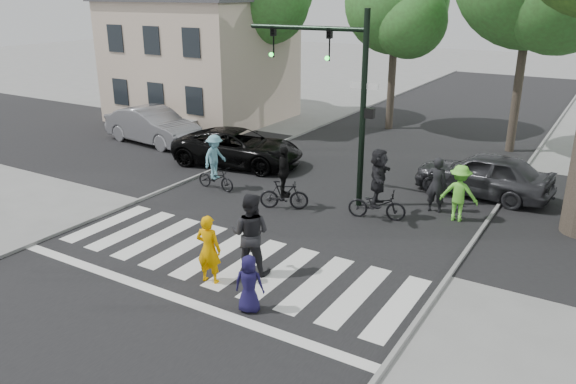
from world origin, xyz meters
name	(u,v)px	position (x,y,z in m)	size (l,w,h in m)	color
ground	(206,275)	(0.00, 0.00, 0.00)	(120.00, 120.00, 0.00)	gray
road_stem	(308,210)	(0.00, 5.00, 0.01)	(10.00, 70.00, 0.01)	black
road_cross	(349,183)	(0.00, 8.00, 0.01)	(70.00, 10.00, 0.01)	black
curb_left	(184,182)	(-5.05, 5.00, 0.05)	(0.10, 70.00, 0.10)	gray
curb_right	(471,244)	(5.05, 5.00, 0.05)	(0.10, 70.00, 0.10)	gray
crosswalk	(223,264)	(0.00, 0.66, 0.01)	(10.00, 3.85, 0.01)	silver
traffic_signal	(339,80)	(0.35, 6.20, 3.90)	(4.45, 0.29, 6.00)	black
bg_tree_2	(400,7)	(-1.76, 16.62, 5.78)	(5.04, 4.80, 8.40)	brown
house	(201,46)	(-11.49, 13.98, 3.80)	(8.40, 8.10, 8.82)	beige
pedestrian_woman	(209,249)	(0.30, -0.20, 0.84)	(0.61, 0.40, 1.67)	#F9A500
pedestrian_child	(249,284)	(1.84, -0.77, 0.64)	(0.63, 0.41, 1.29)	#17123C
pedestrian_adult	(250,234)	(0.85, 0.69, 1.01)	(0.98, 0.77, 2.03)	black
cyclist_left	(215,166)	(-3.66, 5.07, 0.83)	(1.54, 1.01, 1.92)	black
cyclist_mid	(284,184)	(-0.69, 4.72, 0.82)	(1.57, 1.03, 2.00)	black
cyclist_right	(378,188)	(2.11, 5.45, 0.97)	(1.81, 1.68, 2.18)	black
car_suv	(238,148)	(-4.71, 7.83, 0.71)	(2.34, 5.08, 1.41)	black
car_silver	(153,126)	(-9.97, 8.60, 0.80)	(1.70, 4.87, 1.60)	gray
car_grey	(483,174)	(4.30, 9.20, 0.75)	(1.77, 4.40, 1.50)	#323337
bystander_hivis	(459,193)	(4.21, 6.59, 0.85)	(1.10, 0.63, 1.71)	#6ADE3B
bystander_dark	(436,185)	(3.42, 6.93, 0.88)	(0.64, 0.42, 1.75)	black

